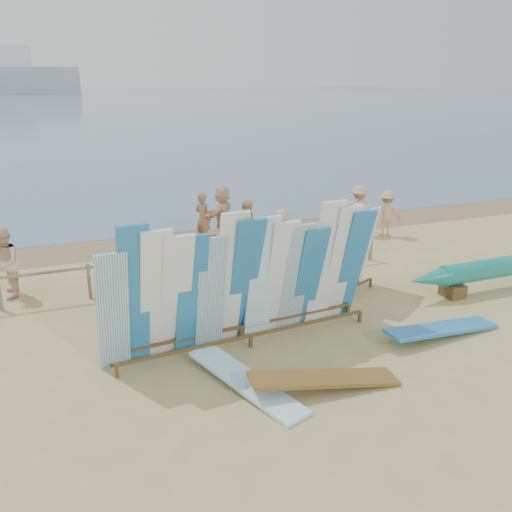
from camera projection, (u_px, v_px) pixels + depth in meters
name	position (u px, v px, depth m)	size (l,w,h in m)	color
ground	(203.00, 337.00, 11.36)	(160.00, 160.00, 0.00)	tan
ocean	(50.00, 100.00, 124.57)	(320.00, 240.00, 0.02)	slate
wet_sand_strip	(142.00, 243.00, 17.73)	(40.00, 2.60, 0.01)	#86684B
distant_ship	(2.00, 76.00, 164.76)	(45.00, 8.00, 14.00)	#999EA3
fence	(170.00, 264.00, 13.82)	(12.08, 0.08, 0.90)	#7D6D5E
main_surfboard_rack	(246.00, 284.00, 10.71)	(5.76, 1.22, 2.87)	brown
side_surfboard_rack	(345.00, 252.00, 13.20)	(2.19, 1.38, 2.48)	brown
outrigger_canoe	(505.00, 268.00, 13.85)	(5.93, 0.59, 0.84)	brown
vendor_table	(282.00, 300.00, 12.27)	(1.00, 0.83, 1.14)	brown
flat_board_c	(324.00, 389.00, 9.46)	(0.56, 2.70, 0.07)	brown
flat_board_a	(245.00, 387.00, 9.52)	(0.56, 2.70, 0.07)	#9AE0F7
flat_board_d	(441.00, 335.00, 11.44)	(0.56, 2.70, 0.07)	#2474B4
beach_chair_left	(174.00, 270.00, 14.57)	(0.53, 0.55, 0.78)	#AF122B
beach_chair_right	(209.00, 262.00, 15.08)	(0.63, 0.66, 0.97)	#AF122B
stroller	(236.00, 255.00, 15.07)	(0.90, 1.03, 1.18)	#AF122B
beachgoer_extra_0	(387.00, 213.00, 18.38)	(1.00, 0.41, 1.55)	tan
beachgoer_9	(358.00, 210.00, 18.54)	(1.08, 0.45, 1.68)	tan
beachgoer_6	(282.00, 235.00, 15.89)	(0.75, 0.36, 1.54)	tan
beachgoer_2	(5.00, 263.00, 13.13)	(0.85, 0.41, 1.76)	beige
beachgoer_7	(203.00, 218.00, 17.45)	(0.62, 0.34, 1.69)	#8C6042
beachgoer_8	(246.00, 226.00, 16.52)	(0.82, 0.39, 1.68)	beige
beachgoer_5	(222.00, 213.00, 17.73)	(1.72, 0.56, 1.86)	beige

